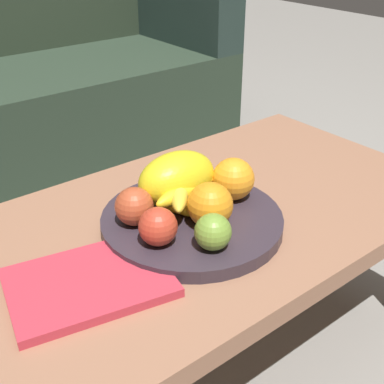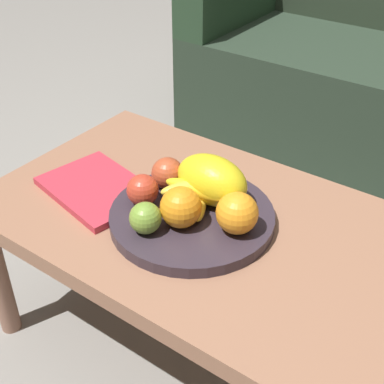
% 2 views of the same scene
% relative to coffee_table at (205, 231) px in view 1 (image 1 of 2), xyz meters
% --- Properties ---
extents(ground_plane, '(8.00, 8.00, 0.00)m').
position_rel_coffee_table_xyz_m(ground_plane, '(0.00, 0.00, -0.35)').
color(ground_plane, gray).
extents(coffee_table, '(1.03, 0.57, 0.40)m').
position_rel_coffee_table_xyz_m(coffee_table, '(0.00, 0.00, 0.00)').
color(coffee_table, '#926349').
rests_on(coffee_table, ground_plane).
extents(couch, '(1.70, 0.70, 0.90)m').
position_rel_coffee_table_xyz_m(couch, '(0.07, 1.26, -0.05)').
color(couch, '#263426').
rests_on(couch, ground_plane).
extents(fruit_bowl, '(0.34, 0.34, 0.03)m').
position_rel_coffee_table_xyz_m(fruit_bowl, '(-0.06, -0.03, 0.06)').
color(fruit_bowl, '#322832').
rests_on(fruit_bowl, coffee_table).
extents(melon_large_front, '(0.16, 0.11, 0.10)m').
position_rel_coffee_table_xyz_m(melon_large_front, '(-0.05, 0.03, 0.12)').
color(melon_large_front, yellow).
rests_on(melon_large_front, fruit_bowl).
extents(orange_front, '(0.08, 0.08, 0.08)m').
position_rel_coffee_table_xyz_m(orange_front, '(0.05, -0.02, 0.11)').
color(orange_front, orange).
rests_on(orange_front, fruit_bowl).
extents(orange_left, '(0.08, 0.08, 0.08)m').
position_rel_coffee_table_xyz_m(orange_left, '(-0.05, -0.07, 0.11)').
color(orange_left, orange).
rests_on(orange_left, fruit_bowl).
extents(apple_front, '(0.07, 0.07, 0.07)m').
position_rel_coffee_table_xyz_m(apple_front, '(-0.15, 0.02, 0.11)').
color(apple_front, '#B04829').
rests_on(apple_front, fruit_bowl).
extents(apple_left, '(0.07, 0.07, 0.07)m').
position_rel_coffee_table_xyz_m(apple_left, '(-0.16, -0.06, 0.10)').
color(apple_left, '#BA3A25').
rests_on(apple_left, fruit_bowl).
extents(apple_right, '(0.06, 0.06, 0.06)m').
position_rel_coffee_table_xyz_m(apple_right, '(-0.09, -0.13, 0.10)').
color(apple_right, olive).
rests_on(apple_right, fruit_bowl).
extents(banana_bunch, '(0.15, 0.16, 0.06)m').
position_rel_coffee_table_xyz_m(banana_bunch, '(-0.06, -0.00, 0.10)').
color(banana_bunch, yellow).
rests_on(banana_bunch, fruit_bowl).
extents(magazine, '(0.28, 0.23, 0.02)m').
position_rel_coffee_table_xyz_m(magazine, '(-0.29, -0.06, 0.05)').
color(magazine, '#C03040').
rests_on(magazine, coffee_table).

